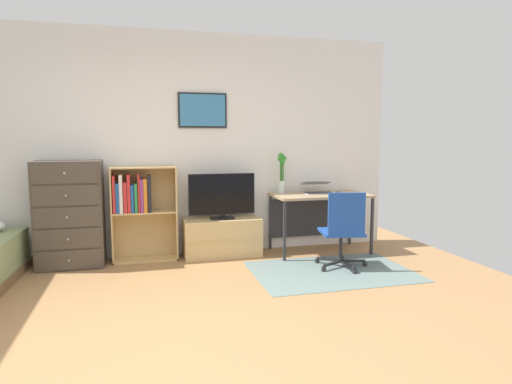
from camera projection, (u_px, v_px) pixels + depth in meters
ground_plane at (164, 340)px, 3.16m from camera, size 7.20×7.20×0.00m
wall_back_with_posters at (151, 145)px, 5.34m from camera, size 6.12×0.09×2.70m
area_rug at (332, 271)px, 4.80m from camera, size 1.70×1.20×0.01m
dresser at (70, 214)px, 4.94m from camera, size 0.71×0.46×1.19m
bookshelf at (138, 204)px, 5.17m from camera, size 0.74×0.30×1.11m
tv_stand at (222, 237)px, 5.42m from camera, size 0.93×0.41×0.46m
television at (222, 196)px, 5.34m from camera, size 0.80×0.16×0.55m
desk at (318, 203)px, 5.65m from camera, size 1.19×0.65×0.74m
office_chair at (343, 228)px, 4.83m from camera, size 0.58×0.57×0.86m
laptop at (318, 188)px, 5.63m from camera, size 0.40×0.42×0.16m
computer_mouse at (338, 192)px, 5.58m from camera, size 0.06×0.10×0.03m
bamboo_vase at (282, 171)px, 5.60m from camera, size 0.11×0.09×0.51m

